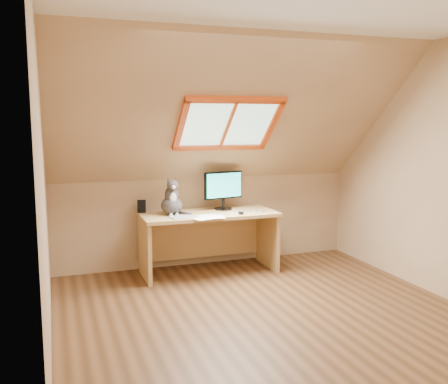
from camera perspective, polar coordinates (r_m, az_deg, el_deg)
name	(u,v)px	position (r m, az deg, el deg)	size (l,w,h in m)	color
ground	(269,317)	(4.38, 5.13, -14.04)	(3.50, 3.50, 0.00)	brown
room_shell	(276,149)	(3.98, 5.95, 4.89)	(3.52, 3.52, 2.41)	tan
desk	(207,230)	(5.51, -1.96, -4.40)	(1.46, 0.64, 0.67)	tan
monitor	(223,188)	(5.54, -0.07, 0.49)	(0.46, 0.20, 0.43)	black
cat	(172,201)	(5.29, -6.01, -1.03)	(0.22, 0.27, 0.41)	#46413E
desk_speaker	(142,206)	(5.48, -9.39, -1.63)	(0.09, 0.09, 0.13)	black
graphics_tablet	(183,217)	(5.14, -4.65, -2.86)	(0.27, 0.19, 0.01)	#B2B2B7
mouse	(241,213)	(5.30, 1.93, -2.39)	(0.05, 0.10, 0.03)	black
papers	(212,217)	(5.15, -1.42, -2.86)	(0.35, 0.30, 0.01)	white
cables	(246,212)	(5.42, 2.54, -2.28)	(0.51, 0.26, 0.01)	silver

